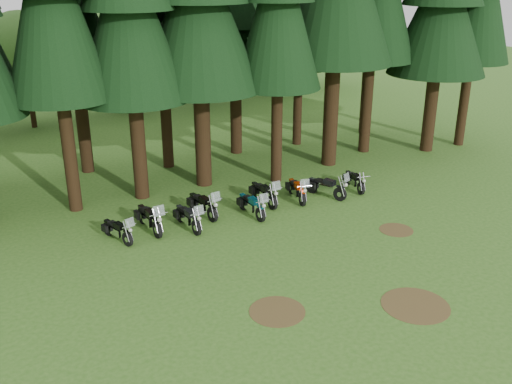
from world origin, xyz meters
TOP-DOWN VIEW (x-y plane):
  - ground at (0.00, 0.00)m, footprint 120.00×120.00m
  - pine_back_4 at (4.04, 13.25)m, footprint 4.94×4.94m
  - decid_3 at (-4.71, 25.13)m, footprint 6.12×5.95m
  - decid_4 at (1.58, 26.32)m, footprint 5.93×5.76m
  - decid_5 at (8.29, 25.71)m, footprint 8.45×8.21m
  - decid_6 at (14.85, 27.01)m, footprint 7.06×6.86m
  - decid_7 at (19.46, 26.83)m, footprint 8.44×8.20m
  - dirt_patch_0 at (-3.00, -2.00)m, footprint 1.80×1.80m
  - dirt_patch_1 at (4.50, 0.50)m, footprint 1.40×1.40m
  - dirt_patch_2 at (1.00, -4.00)m, footprint 2.20×2.20m
  - motorcycle_0 at (-5.68, 5.48)m, footprint 0.75×1.98m
  - motorcycle_1 at (-4.25, 5.72)m, footprint 0.45×2.38m
  - motorcycle_2 at (-2.80, 5.08)m, footprint 0.41×2.20m
  - motorcycle_3 at (-1.71, 5.93)m, footprint 0.52×2.31m
  - motorcycle_4 at (0.12, 4.86)m, footprint 0.41×2.18m
  - motorcycle_5 at (1.28, 5.74)m, footprint 0.43×2.28m
  - motorcycle_6 at (2.86, 5.35)m, footprint 0.86×2.19m
  - motorcycle_7 at (4.26, 4.94)m, footprint 1.01×2.21m
  - motorcycle_8 at (6.04, 5.02)m, footprint 0.62×1.99m

SIDE VIEW (x-z plane):
  - ground at x=0.00m, z-range 0.00..0.00m
  - dirt_patch_0 at x=-3.00m, z-range 0.00..0.01m
  - dirt_patch_1 at x=4.50m, z-range 0.00..0.01m
  - dirt_patch_2 at x=1.00m, z-range 0.00..0.01m
  - motorcycle_0 at x=-5.68m, z-range -0.21..1.05m
  - motorcycle_8 at x=6.04m, z-range 0.01..0.83m
  - motorcycle_4 at x=0.12m, z-range -0.23..1.15m
  - motorcycle_2 at x=-2.80m, z-range -0.23..1.16m
  - motorcycle_6 at x=2.86m, z-range -0.23..1.16m
  - motorcycle_7 at x=4.26m, z-range -0.24..1.18m
  - motorcycle_5 at x=1.28m, z-range -0.24..1.20m
  - motorcycle_3 at x=-1.71m, z-range -0.24..1.21m
  - motorcycle_1 at x=-4.25m, z-range -0.25..1.25m
  - decid_4 at x=1.58m, z-range 0.67..8.07m
  - decid_3 at x=-4.71m, z-range 0.69..8.34m
  - decid_6 at x=14.85m, z-range 0.79..9.61m
  - decid_7 at x=19.46m, z-range 0.95..11.50m
  - decid_5 at x=8.29m, z-range 0.95..11.51m
  - pine_back_4 at x=4.04m, z-range 1.36..15.14m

